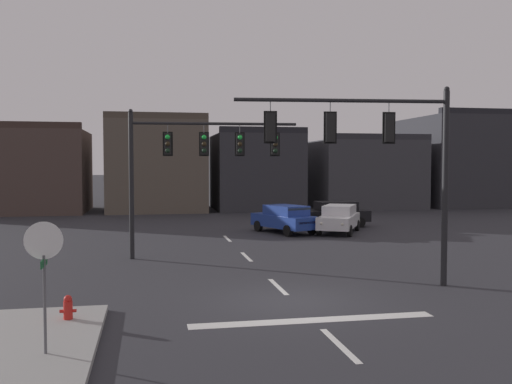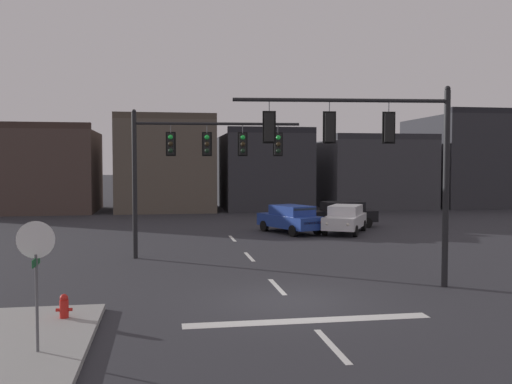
# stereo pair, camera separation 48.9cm
# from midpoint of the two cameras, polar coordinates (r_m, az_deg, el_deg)

# --- Properties ---
(ground_plane) EXTENTS (400.00, 400.00, 0.00)m
(ground_plane) POSITION_cam_midpoint_polar(r_m,az_deg,el_deg) (16.59, 2.98, -11.04)
(ground_plane) COLOR #2B2B30
(stop_bar_paint) EXTENTS (6.40, 0.50, 0.01)m
(stop_bar_paint) POSITION_cam_midpoint_polar(r_m,az_deg,el_deg) (14.72, 4.89, -12.84)
(stop_bar_paint) COLOR silver
(stop_bar_paint) RESTS_ON ground
(lane_centreline) EXTENTS (0.16, 26.40, 0.01)m
(lane_centreline) POSITION_cam_midpoint_polar(r_m,az_deg,el_deg) (18.49, 1.49, -9.58)
(lane_centreline) COLOR silver
(lane_centreline) RESTS_ON ground
(signal_mast_near_side) EXTENTS (6.96, 0.89, 6.49)m
(signal_mast_near_side) POSITION_cam_midpoint_polar(r_m,az_deg,el_deg) (18.43, 11.48, 4.50)
(signal_mast_near_side) COLOR black
(signal_mast_near_side) RESTS_ON ground
(signal_mast_far_side) EXTENTS (7.07, 0.75, 6.27)m
(signal_mast_far_side) POSITION_cam_midpoint_polar(r_m,az_deg,el_deg) (23.88, -7.17, 3.80)
(signal_mast_far_side) COLOR black
(signal_mast_far_side) RESTS_ON ground
(stop_sign) EXTENTS (0.76, 0.64, 2.83)m
(stop_sign) POSITION_cam_midpoint_polar(r_m,az_deg,el_deg) (12.19, -21.82, -6.01)
(stop_sign) COLOR #56565B
(stop_sign) RESTS_ON ground
(car_lot_nearside) EXTENTS (3.38, 4.75, 1.61)m
(car_lot_nearside) POSITION_cam_midpoint_polar(r_m,az_deg,el_deg) (32.48, 2.53, -2.68)
(car_lot_nearside) COLOR navy
(car_lot_nearside) RESTS_ON ground
(car_lot_middle) EXTENTS (4.53, 2.09, 1.61)m
(car_lot_middle) POSITION_cam_midpoint_polar(r_m,az_deg,el_deg) (36.01, 7.55, -2.16)
(car_lot_middle) COLOR black
(car_lot_middle) RESTS_ON ground
(car_lot_farside) EXTENTS (3.72, 4.72, 1.61)m
(car_lot_farside) POSITION_cam_midpoint_polar(r_m,az_deg,el_deg) (32.82, 8.00, -2.65)
(car_lot_farside) COLOR silver
(car_lot_farside) RESTS_ON ground
(fire_hydrant) EXTENTS (0.40, 0.30, 0.75)m
(fire_hydrant) POSITION_cam_midpoint_polar(r_m,az_deg,el_deg) (14.99, -19.45, -11.42)
(fire_hydrant) COLOR red
(fire_hydrant) RESTS_ON ground
(building_row) EXTENTS (53.61, 12.44, 8.92)m
(building_row) POSITION_cam_midpoint_polar(r_m,az_deg,el_deg) (51.56, 3.04, 2.44)
(building_row) COLOR #473833
(building_row) RESTS_ON ground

